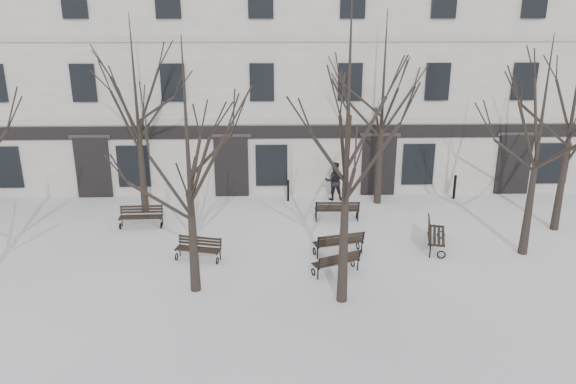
{
  "coord_description": "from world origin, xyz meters",
  "views": [
    {
      "loc": [
        -1.49,
        -17.66,
        8.79
      ],
      "look_at": [
        -0.95,
        3.0,
        1.82
      ],
      "focal_mm": 35.0,
      "sensor_mm": 36.0,
      "label": 1
    }
  ],
  "objects_px": {
    "bench_0": "(199,248)",
    "bench_5": "(434,234)",
    "bench_3": "(141,216)",
    "bench_1": "(337,262)",
    "bench_4": "(337,209)",
    "tree_1": "(187,139)",
    "bench_2": "(339,242)",
    "tree_2": "(348,118)",
    "tree_3": "(541,122)"
  },
  "relations": [
    {
      "from": "bench_5",
      "to": "bench_4",
      "type": "bearing_deg",
      "value": 65.13
    },
    {
      "from": "bench_0",
      "to": "bench_4",
      "type": "bearing_deg",
      "value": 47.89
    },
    {
      "from": "tree_1",
      "to": "bench_1",
      "type": "relative_size",
      "value": 4.61
    },
    {
      "from": "bench_0",
      "to": "bench_5",
      "type": "relative_size",
      "value": 0.82
    },
    {
      "from": "bench_3",
      "to": "bench_5",
      "type": "height_order",
      "value": "bench_5"
    },
    {
      "from": "tree_2",
      "to": "bench_2",
      "type": "xyz_separation_m",
      "value": [
        0.28,
        3.34,
        -5.25
      ]
    },
    {
      "from": "tree_1",
      "to": "tree_3",
      "type": "distance_m",
      "value": 12.0
    },
    {
      "from": "bench_0",
      "to": "bench_3",
      "type": "xyz_separation_m",
      "value": [
        -2.76,
        3.2,
        0.03
      ]
    },
    {
      "from": "bench_0",
      "to": "bench_3",
      "type": "distance_m",
      "value": 4.22
    },
    {
      "from": "tree_2",
      "to": "bench_3",
      "type": "xyz_separation_m",
      "value": [
        -7.57,
        6.28,
        -5.27
      ]
    },
    {
      "from": "tree_3",
      "to": "bench_4",
      "type": "bearing_deg",
      "value": 151.96
    },
    {
      "from": "tree_2",
      "to": "bench_0",
      "type": "bearing_deg",
      "value": 147.37
    },
    {
      "from": "tree_3",
      "to": "bench_4",
      "type": "xyz_separation_m",
      "value": [
        -6.52,
        3.47,
        -4.41
      ]
    },
    {
      "from": "tree_1",
      "to": "bench_5",
      "type": "distance_m",
      "value": 10.14
    },
    {
      "from": "bench_2",
      "to": "bench_5",
      "type": "bearing_deg",
      "value": 173.82
    },
    {
      "from": "bench_0",
      "to": "bench_1",
      "type": "height_order",
      "value": "bench_1"
    },
    {
      "from": "bench_0",
      "to": "bench_3",
      "type": "height_order",
      "value": "bench_3"
    },
    {
      "from": "bench_0",
      "to": "bench_1",
      "type": "bearing_deg",
      "value": -0.94
    },
    {
      "from": "tree_1",
      "to": "bench_4",
      "type": "height_order",
      "value": "tree_1"
    },
    {
      "from": "tree_1",
      "to": "bench_3",
      "type": "bearing_deg",
      "value": 118.17
    },
    {
      "from": "bench_3",
      "to": "bench_5",
      "type": "xyz_separation_m",
      "value": [
        11.52,
        -2.38,
        0.07
      ]
    },
    {
      "from": "bench_1",
      "to": "bench_2",
      "type": "xyz_separation_m",
      "value": [
        0.24,
        1.52,
        0.05
      ]
    },
    {
      "from": "tree_3",
      "to": "bench_5",
      "type": "height_order",
      "value": "tree_3"
    },
    {
      "from": "tree_2",
      "to": "bench_0",
      "type": "xyz_separation_m",
      "value": [
        -4.81,
        3.08,
        -5.3
      ]
    },
    {
      "from": "bench_1",
      "to": "bench_4",
      "type": "distance_m",
      "value": 4.97
    },
    {
      "from": "bench_0",
      "to": "bench_3",
      "type": "relative_size",
      "value": 0.96
    },
    {
      "from": "bench_5",
      "to": "bench_2",
      "type": "bearing_deg",
      "value": 114.09
    },
    {
      "from": "bench_1",
      "to": "bench_3",
      "type": "relative_size",
      "value": 0.98
    },
    {
      "from": "bench_4",
      "to": "bench_5",
      "type": "height_order",
      "value": "bench_5"
    },
    {
      "from": "bench_1",
      "to": "bench_3",
      "type": "distance_m",
      "value": 8.81
    },
    {
      "from": "tree_1",
      "to": "bench_0",
      "type": "bearing_deg",
      "value": 94.48
    },
    {
      "from": "bench_1",
      "to": "tree_2",
      "type": "bearing_deg",
      "value": 64.76
    },
    {
      "from": "tree_1",
      "to": "bench_5",
      "type": "relative_size",
      "value": 3.8
    },
    {
      "from": "tree_3",
      "to": "bench_5",
      "type": "relative_size",
      "value": 3.76
    },
    {
      "from": "tree_1",
      "to": "bench_4",
      "type": "xyz_separation_m",
      "value": [
        5.21,
        5.96,
        -4.47
      ]
    },
    {
      "from": "bench_1",
      "to": "bench_4",
      "type": "bearing_deg",
      "value": -120.48
    },
    {
      "from": "tree_2",
      "to": "tree_3",
      "type": "bearing_deg",
      "value": 24.86
    },
    {
      "from": "tree_1",
      "to": "tree_2",
      "type": "bearing_deg",
      "value": -9.79
    },
    {
      "from": "bench_2",
      "to": "bench_4",
      "type": "xyz_separation_m",
      "value": [
        0.3,
        3.42,
        0.01
      ]
    },
    {
      "from": "tree_3",
      "to": "bench_3",
      "type": "bearing_deg",
      "value": 168.47
    },
    {
      "from": "bench_2",
      "to": "bench_3",
      "type": "distance_m",
      "value": 8.38
    },
    {
      "from": "tree_1",
      "to": "tree_2",
      "type": "xyz_separation_m",
      "value": [
        4.64,
        -0.8,
        0.76
      ]
    },
    {
      "from": "tree_2",
      "to": "bench_3",
      "type": "bearing_deg",
      "value": 140.32
    },
    {
      "from": "tree_1",
      "to": "bench_1",
      "type": "xyz_separation_m",
      "value": [
        4.67,
        1.03,
        -4.53
      ]
    },
    {
      "from": "bench_3",
      "to": "bench_1",
      "type": "bearing_deg",
      "value": -32.51
    },
    {
      "from": "tree_1",
      "to": "bench_2",
      "type": "height_order",
      "value": "tree_1"
    },
    {
      "from": "bench_5",
      "to": "bench_0",
      "type": "bearing_deg",
      "value": 110.85
    },
    {
      "from": "bench_0",
      "to": "bench_2",
      "type": "relative_size",
      "value": 0.89
    },
    {
      "from": "bench_1",
      "to": "tree_1",
      "type": "bearing_deg",
      "value": -11.78
    },
    {
      "from": "tree_3",
      "to": "tree_2",
      "type": "bearing_deg",
      "value": -155.14
    }
  ]
}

